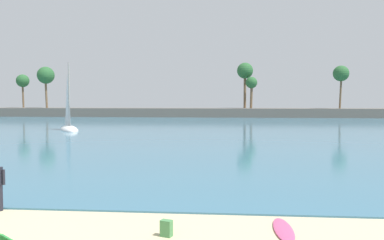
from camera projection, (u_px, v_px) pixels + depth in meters
The scene contains 5 objects.
sea at pixel (206, 121), 65.32m from camera, with size 220.00×105.89×0.06m, color #386B84.
palm_headland at pixel (217, 106), 77.90m from camera, with size 107.99×6.14×12.70m.
backpack_by_trailer at pixel (167, 229), 10.45m from camera, with size 0.35×0.34×0.44m.
surfboard at pixel (283, 230), 10.87m from camera, with size 2.10×0.52×0.08m, color #E04C7F.
sailboat_near_shore at pixel (69, 124), 44.77m from camera, with size 4.52×5.71×8.25m.
Camera 1 is at (3.35, -5.40, 3.67)m, focal length 36.68 mm.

